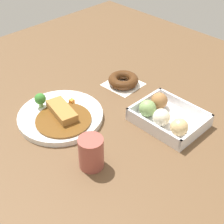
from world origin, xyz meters
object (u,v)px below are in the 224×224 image
Objects in this scene: curry_plate at (60,115)px; donut_box at (165,116)px; chocolate_ring_donut at (123,80)px; coffee_mug at (91,153)px.

curry_plate is 0.32m from donut_box.
chocolate_ring_donut is 0.41m from coffee_mug.
chocolate_ring_donut is at bearing 89.98° from curry_plate.
curry_plate reaches higher than donut_box.
coffee_mug reaches higher than chocolate_ring_donut.
curry_plate is 2.90× the size of coffee_mug.
coffee_mug is at bearing -16.04° from curry_plate.
curry_plate is 0.23m from coffee_mug.
coffee_mug is (0.22, -0.06, 0.03)m from curry_plate.
coffee_mug reaches higher than donut_box.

